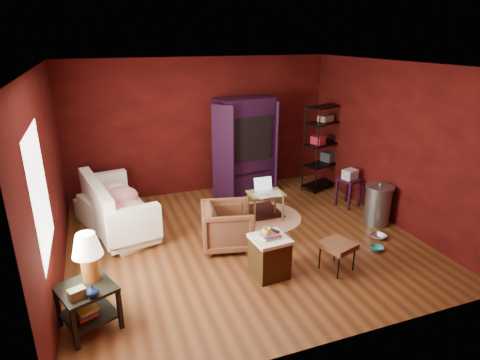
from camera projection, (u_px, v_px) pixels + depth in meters
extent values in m
cube|color=brown|center=(244.00, 241.00, 6.61)|extent=(5.50, 5.00, 0.02)
cube|color=white|center=(245.00, 64.00, 5.65)|extent=(5.50, 5.00, 0.02)
cube|color=#4A0D0A|center=(202.00, 127.00, 8.34)|extent=(5.50, 0.02, 2.80)
cube|color=#4A0D0A|center=(336.00, 230.00, 3.92)|extent=(5.50, 0.02, 2.80)
cube|color=#4A0D0A|center=(47.00, 181.00, 5.23)|extent=(0.02, 5.00, 2.80)
cube|color=#4A0D0A|center=(391.00, 144.00, 7.03)|extent=(0.02, 5.00, 2.80)
cube|color=white|center=(40.00, 193.00, 4.29)|extent=(0.02, 1.20, 1.40)
imported|color=white|center=(114.00, 210.00, 6.87)|extent=(1.20, 1.96, 0.74)
imported|color=black|center=(227.00, 224.00, 6.30)|extent=(0.86, 0.90, 0.79)
imported|color=silver|center=(379.00, 231.00, 6.64)|extent=(0.26, 0.14, 0.26)
imported|color=#2AB5C5|center=(378.00, 245.00, 6.28)|extent=(0.21, 0.09, 0.21)
imported|color=#0D1B42|center=(92.00, 291.00, 4.30)|extent=(0.17, 0.17, 0.13)
imported|color=#FFED7C|center=(267.00, 230.00, 5.39)|extent=(0.14, 0.13, 0.12)
cube|color=black|center=(86.00, 288.00, 4.49)|extent=(0.74, 0.74, 0.04)
cube|color=black|center=(90.00, 314.00, 4.61)|extent=(0.69, 0.69, 0.03)
cube|color=black|center=(75.00, 329.00, 4.23)|extent=(0.06, 0.06, 0.53)
cube|color=black|center=(120.00, 308.00, 4.56)|extent=(0.06, 0.06, 0.53)
cube|color=black|center=(57.00, 307.00, 4.59)|extent=(0.06, 0.06, 0.53)
cube|color=black|center=(100.00, 289.00, 4.92)|extent=(0.06, 0.06, 0.53)
cylinder|color=orange|center=(90.00, 267.00, 4.56)|extent=(0.25, 0.25, 0.32)
cone|color=#F2E5C6|center=(86.00, 244.00, 4.46)|extent=(0.45, 0.45, 0.27)
cube|color=olive|center=(77.00, 294.00, 4.27)|extent=(0.20, 0.17, 0.11)
cube|color=#CE4633|center=(85.00, 313.00, 4.56)|extent=(0.29, 0.33, 0.03)
cube|color=blue|center=(85.00, 310.00, 4.56)|extent=(0.29, 0.33, 0.03)
cube|color=#E7E04D|center=(86.00, 307.00, 4.55)|extent=(0.29, 0.33, 0.03)
cube|color=white|center=(120.00, 215.00, 6.89)|extent=(1.12, 2.00, 0.40)
cube|color=white|center=(97.00, 205.00, 6.63)|extent=(0.52, 1.89, 0.79)
cube|color=white|center=(135.00, 225.00, 6.05)|extent=(0.81, 0.32, 0.55)
cube|color=white|center=(106.00, 187.00, 7.58)|extent=(0.81, 0.32, 0.55)
ellipsoid|color=red|center=(130.00, 209.00, 6.36)|extent=(0.60, 0.60, 0.28)
ellipsoid|color=red|center=(121.00, 197.00, 6.80)|extent=(0.67, 0.67, 0.32)
ellipsoid|color=white|center=(114.00, 190.00, 7.21)|extent=(0.55, 0.55, 0.26)
cube|color=#44280F|center=(269.00, 258.00, 5.58)|extent=(0.49, 0.49, 0.54)
cube|color=white|center=(270.00, 239.00, 5.48)|extent=(0.52, 0.52, 0.05)
cube|color=beige|center=(270.00, 237.00, 5.47)|extent=(0.28, 0.22, 0.02)
cube|color=#4E76B7|center=(270.00, 235.00, 5.46)|extent=(0.28, 0.24, 0.02)
cube|color=#D25E4E|center=(270.00, 234.00, 5.45)|extent=(0.24, 0.19, 0.02)
cube|color=black|center=(274.00, 230.00, 5.50)|extent=(0.11, 0.17, 0.02)
cube|color=black|center=(338.00, 245.00, 5.67)|extent=(0.53, 0.53, 0.08)
cube|color=black|center=(338.00, 249.00, 5.69)|extent=(0.48, 0.48, 0.02)
cylinder|color=black|center=(338.00, 268.00, 5.52)|extent=(0.03, 0.03, 0.35)
cylinder|color=black|center=(354.00, 260.00, 5.71)|extent=(0.03, 0.03, 0.35)
cylinder|color=black|center=(320.00, 258.00, 5.77)|extent=(0.03, 0.03, 0.35)
cylinder|color=black|center=(335.00, 250.00, 5.97)|extent=(0.03, 0.03, 0.35)
cylinder|color=white|center=(262.00, 217.00, 7.46)|extent=(1.68, 1.68, 0.01)
cube|color=#4A1613|center=(249.00, 213.00, 7.61)|extent=(1.19, 0.82, 0.01)
cube|color=olive|center=(266.00, 193.00, 7.19)|extent=(0.64, 0.46, 0.03)
cylinder|color=olive|center=(255.00, 212.00, 7.04)|extent=(0.04, 0.04, 0.52)
cylinder|color=olive|center=(283.00, 209.00, 7.20)|extent=(0.04, 0.04, 0.52)
cylinder|color=olive|center=(248.00, 205.00, 7.36)|extent=(0.04, 0.04, 0.52)
cylinder|color=olive|center=(275.00, 201.00, 7.51)|extent=(0.04, 0.04, 0.52)
cube|color=silver|center=(265.00, 192.00, 7.21)|extent=(0.34, 0.24, 0.02)
cube|color=silver|center=(263.00, 183.00, 7.27)|extent=(0.34, 0.09, 0.22)
cube|color=silver|center=(261.00, 195.00, 7.05)|extent=(0.27, 0.34, 0.00)
cube|color=silver|center=(275.00, 193.00, 7.14)|extent=(0.28, 0.35, 0.00)
cube|color=black|center=(244.00, 146.00, 8.43)|extent=(1.25, 0.81, 2.01)
cube|color=black|center=(246.00, 137.00, 8.27)|extent=(1.01, 0.62, 0.90)
cube|color=black|center=(223.00, 153.00, 7.90)|extent=(0.37, 0.38, 1.90)
cube|color=black|center=(277.00, 145.00, 8.48)|extent=(0.25, 0.45, 1.90)
cube|color=#2D3032|center=(245.00, 141.00, 8.35)|extent=(0.73, 0.63, 0.55)
cube|color=black|center=(252.00, 144.00, 8.13)|extent=(0.52, 0.09, 0.42)
cube|color=black|center=(245.00, 170.00, 8.57)|extent=(1.02, 0.67, 0.05)
cylinder|color=black|center=(317.00, 153.00, 8.20)|extent=(0.03, 0.03, 1.83)
cylinder|color=black|center=(343.00, 146.00, 8.72)|extent=(0.03, 0.03, 1.83)
cylinder|color=black|center=(304.00, 150.00, 8.46)|extent=(0.03, 0.03, 1.83)
cylinder|color=black|center=(329.00, 143.00, 8.98)|extent=(0.03, 0.03, 1.83)
cube|color=black|center=(321.00, 183.00, 8.87)|extent=(0.97, 0.67, 0.03)
cube|color=black|center=(322.00, 164.00, 8.71)|extent=(0.97, 0.67, 0.03)
cube|color=black|center=(324.00, 143.00, 8.56)|extent=(0.97, 0.67, 0.03)
cube|color=black|center=(325.00, 122.00, 8.40)|extent=(0.97, 0.67, 0.03)
cube|color=black|center=(327.00, 106.00, 8.29)|extent=(0.97, 0.67, 0.03)
cube|color=maroon|center=(318.00, 140.00, 8.40)|extent=(0.28, 0.31, 0.16)
cube|color=#32343F|center=(329.00, 157.00, 8.80)|extent=(0.33, 0.33, 0.20)
cube|color=#7E5F4C|center=(326.00, 118.00, 8.38)|extent=(0.36, 0.30, 0.12)
cube|color=black|center=(349.00, 180.00, 7.79)|extent=(0.47, 0.47, 0.04)
cube|color=black|center=(350.00, 197.00, 7.68)|extent=(0.05, 0.05, 0.54)
cube|color=black|center=(360.00, 193.00, 7.86)|extent=(0.05, 0.05, 0.54)
cube|color=black|center=(337.00, 192.00, 7.92)|extent=(0.05, 0.05, 0.54)
cube|color=black|center=(347.00, 189.00, 8.10)|extent=(0.05, 0.05, 0.54)
cube|color=silver|center=(350.00, 174.00, 7.76)|extent=(0.31, 0.27, 0.19)
cylinder|color=gray|center=(378.00, 206.00, 7.12)|extent=(0.49, 0.49, 0.67)
cylinder|color=gray|center=(380.00, 187.00, 6.99)|extent=(0.54, 0.54, 0.04)
sphere|color=gray|center=(380.00, 185.00, 6.98)|extent=(0.07, 0.07, 0.07)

